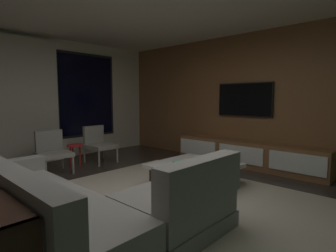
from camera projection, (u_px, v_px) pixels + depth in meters
name	position (u px, v px, depth m)	size (l,w,h in m)	color
floor	(148.00, 209.00, 3.37)	(9.20, 9.20, 0.00)	#332B26
back_wall_with_window	(28.00, 100.00, 5.65)	(6.60, 0.30, 2.70)	beige
media_wall	(258.00, 100.00, 5.46)	(0.12, 7.80, 2.70)	brown
area_rug	(172.00, 203.00, 3.56)	(3.20, 3.80, 0.01)	beige
sectional_couch	(80.00, 210.00, 2.63)	(1.98, 2.50, 0.82)	gray
coffee_table	(194.00, 175.00, 4.22)	(1.16, 1.16, 0.36)	#40251B
book_stack_on_coffee_table	(181.00, 163.00, 4.18)	(0.27, 0.21, 0.05)	#465298
accent_chair_near_window	(98.00, 142.00, 5.81)	(0.58, 0.60, 0.78)	#B2ADA0
accent_chair_by_curtain	(52.00, 150.00, 4.96)	(0.58, 0.60, 0.78)	#B2ADA0
side_stool	(75.00, 149.00, 5.37)	(0.32, 0.32, 0.46)	red
media_console	(248.00, 155.00, 5.40)	(0.46, 3.10, 0.52)	brown
mounted_tv	(244.00, 100.00, 5.55)	(0.05, 1.19, 0.69)	black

